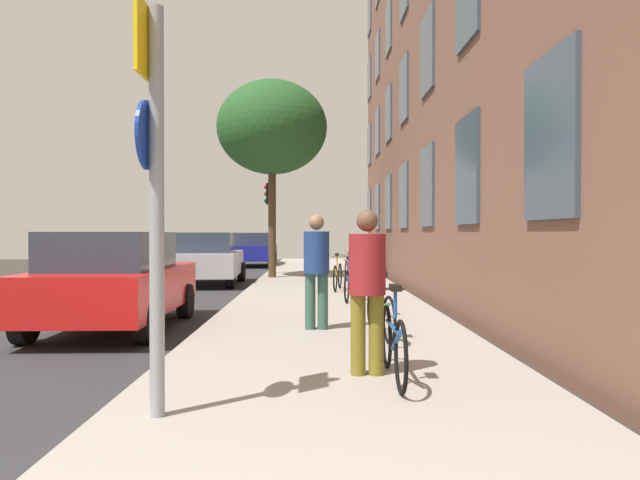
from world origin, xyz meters
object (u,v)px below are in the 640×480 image
object	(u,v)px
tree_near	(272,128)
car_0	(114,280)
traffic_light	(271,210)
bicycle_3	(350,283)
bicycle_0	(393,342)
pedestrian_0	(367,281)
bicycle_4	(338,276)
bicycle_1	(381,312)
car_2	(255,249)
sign_post	(154,175)
bicycle_2	(375,295)
pedestrian_1	(316,264)
car_1	(209,258)
bicycle_5	(349,271)

from	to	relation	value
tree_near	car_0	bearing A→B (deg)	-100.33
traffic_light	bicycle_3	size ratio (longest dim) A/B	2.03
tree_near	bicycle_0	size ratio (longest dim) A/B	3.72
pedestrian_0	bicycle_4	bearing A→B (deg)	89.58
car_0	bicycle_1	bearing A→B (deg)	-18.95
bicycle_3	car_2	bearing A→B (deg)	103.13
bicycle_0	bicycle_1	distance (m)	2.41
pedestrian_0	sign_post	bearing A→B (deg)	-143.01
bicycle_3	car_0	size ratio (longest dim) A/B	0.40
bicycle_0	bicycle_2	size ratio (longest dim) A/B	1.05
sign_post	car_2	distance (m)	24.08
bicycle_1	car_2	distance (m)	20.78
bicycle_4	car_2	distance (m)	13.68
bicycle_1	bicycle_4	xyz separation A→B (m)	(-0.32, 7.20, 0.01)
traffic_light	pedestrian_1	size ratio (longest dim) A/B	1.92
bicycle_4	car_1	bearing A→B (deg)	143.50
bicycle_1	pedestrian_1	distance (m)	1.38
sign_post	bicycle_1	size ratio (longest dim) A/B	2.08
bicycle_4	car_2	bearing A→B (deg)	104.71
pedestrian_0	tree_near	bearing A→B (deg)	98.00
sign_post	pedestrian_1	xyz separation A→B (m)	(1.34, 4.39, -0.95)
pedestrian_0	car_1	bearing A→B (deg)	107.27
bicycle_1	pedestrian_0	bearing A→B (deg)	-100.09
sign_post	bicycle_1	distance (m)	4.51
tree_near	bicycle_0	bearing A→B (deg)	-81.17
tree_near	bicycle_1	xyz separation A→B (m)	(2.35, -11.81, -4.68)
bicycle_0	bicycle_3	world-z (taller)	bicycle_0
pedestrian_0	car_0	distance (m)	5.29
bicycle_1	car_0	xyz separation A→B (m)	(-4.24, 1.45, 0.36)
bicycle_3	car_1	world-z (taller)	car_1
sign_post	bicycle_5	bearing A→B (deg)	79.79
bicycle_2	pedestrian_1	size ratio (longest dim) A/B	0.96
bicycle_0	car_0	xyz separation A→B (m)	(-4.09, 3.86, 0.34)
bicycle_5	pedestrian_1	bearing A→B (deg)	-96.68
traffic_light	car_0	world-z (taller)	traffic_light
tree_near	bicycle_0	xyz separation A→B (m)	(2.21, -14.21, -4.66)
bicycle_0	pedestrian_0	distance (m)	0.69
car_0	car_2	xyz separation A→B (m)	(0.45, 18.97, 0.00)
traffic_light	car_1	xyz separation A→B (m)	(-1.65, -3.93, -1.62)
pedestrian_1	car_1	bearing A→B (deg)	109.56
car_0	car_2	bearing A→B (deg)	88.65
sign_post	pedestrian_1	distance (m)	4.69
tree_near	bicycle_2	bearing A→B (deg)	-75.00
car_2	bicycle_3	bearing A→B (deg)	-76.87
tree_near	car_2	size ratio (longest dim) A/B	1.55
bicycle_5	car_2	distance (m)	11.52
bicycle_2	bicycle_4	xyz separation A→B (m)	(-0.49, 4.80, 0.02)
bicycle_4	pedestrian_1	bearing A→B (deg)	-95.25
tree_near	pedestrian_0	xyz separation A→B (m)	(1.96, -13.97, -4.06)
sign_post	car_2	xyz separation A→B (m)	(-1.54, 24.00, -1.24)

